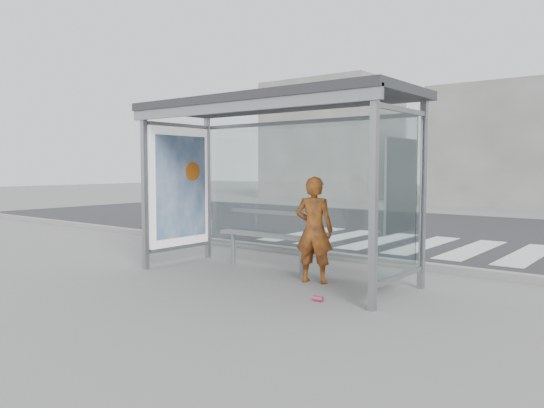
{
  "coord_description": "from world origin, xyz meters",
  "views": [
    {
      "loc": [
        4.74,
        -6.06,
        1.63
      ],
      "look_at": [
        -0.15,
        0.2,
        1.07
      ],
      "focal_mm": 35.0,
      "sensor_mm": 36.0,
      "label": 1
    }
  ],
  "objects_px": {
    "person": "(314,230)",
    "bench": "(267,235)",
    "soda_can": "(318,299)",
    "bus_shelter": "(254,143)"
  },
  "relations": [
    {
      "from": "bench",
      "to": "soda_can",
      "type": "bearing_deg",
      "value": -34.73
    },
    {
      "from": "bus_shelter",
      "to": "soda_can",
      "type": "bearing_deg",
      "value": -25.51
    },
    {
      "from": "bench",
      "to": "soda_can",
      "type": "xyz_separation_m",
      "value": [
        1.78,
        -1.23,
        -0.51
      ]
    },
    {
      "from": "person",
      "to": "soda_can",
      "type": "xyz_separation_m",
      "value": [
        0.63,
        -0.85,
        -0.72
      ]
    },
    {
      "from": "bus_shelter",
      "to": "soda_can",
      "type": "xyz_separation_m",
      "value": [
        1.66,
        -0.79,
        -1.95
      ]
    },
    {
      "from": "bus_shelter",
      "to": "bench",
      "type": "relative_size",
      "value": 2.37
    },
    {
      "from": "person",
      "to": "soda_can",
      "type": "relative_size",
      "value": 12.05
    },
    {
      "from": "person",
      "to": "bus_shelter",
      "type": "bearing_deg",
      "value": -11.31
    },
    {
      "from": "person",
      "to": "bench",
      "type": "height_order",
      "value": "person"
    },
    {
      "from": "bus_shelter",
      "to": "soda_can",
      "type": "distance_m",
      "value": 2.68
    }
  ]
}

